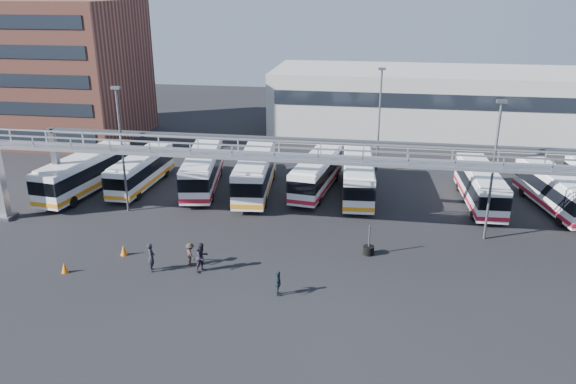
# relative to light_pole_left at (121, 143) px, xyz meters

# --- Properties ---
(ground) EXTENTS (140.00, 140.00, 0.00)m
(ground) POSITION_rel_light_pole_left_xyz_m (16.00, -8.00, -5.73)
(ground) COLOR black
(ground) RESTS_ON ground
(gantry) EXTENTS (51.40, 5.15, 7.10)m
(gantry) POSITION_rel_light_pole_left_xyz_m (16.00, -2.13, -0.22)
(gantry) COLOR #95979D
(gantry) RESTS_ON ground
(apartment_building) EXTENTS (18.00, 15.00, 16.00)m
(apartment_building) POSITION_rel_light_pole_left_xyz_m (-18.00, 22.00, 2.27)
(apartment_building) COLOR brown
(apartment_building) RESTS_ON ground
(warehouse) EXTENTS (42.00, 14.00, 8.00)m
(warehouse) POSITION_rel_light_pole_left_xyz_m (28.00, 30.00, -1.73)
(warehouse) COLOR #9E9E99
(warehouse) RESTS_ON ground
(light_pole_left) EXTENTS (0.70, 0.35, 10.21)m
(light_pole_left) POSITION_rel_light_pole_left_xyz_m (0.00, 0.00, 0.00)
(light_pole_left) COLOR #4C4F54
(light_pole_left) RESTS_ON ground
(light_pole_mid) EXTENTS (0.70, 0.35, 10.21)m
(light_pole_mid) POSITION_rel_light_pole_left_xyz_m (28.00, -1.00, 0.00)
(light_pole_mid) COLOR #4C4F54
(light_pole_mid) RESTS_ON ground
(light_pole_back) EXTENTS (0.70, 0.35, 10.21)m
(light_pole_back) POSITION_rel_light_pole_left_xyz_m (20.00, 14.00, 0.00)
(light_pole_back) COLOR #4C4F54
(light_pole_back) RESTS_ON ground
(bus_0) EXTENTS (3.99, 11.52, 3.43)m
(bus_0) POSITION_rel_light_pole_left_xyz_m (-5.54, 3.61, -3.83)
(bus_0) COLOR silver
(bus_0) RESTS_ON ground
(bus_1) EXTENTS (2.57, 10.07, 3.04)m
(bus_1) POSITION_rel_light_pole_left_xyz_m (-1.17, 5.69, -4.04)
(bus_1) COLOR silver
(bus_1) RESTS_ON ground
(bus_2) EXTENTS (4.45, 11.47, 3.40)m
(bus_2) POSITION_rel_light_pole_left_xyz_m (4.47, 6.30, -3.85)
(bus_2) COLOR silver
(bus_2) RESTS_ON ground
(bus_3) EXTENTS (3.73, 11.76, 3.51)m
(bus_3) POSITION_rel_light_pole_left_xyz_m (9.42, 5.97, -3.78)
(bus_3) COLOR silver
(bus_3) RESTS_ON ground
(bus_4) EXTENTS (3.86, 10.69, 3.17)m
(bus_4) POSITION_rel_light_pole_left_xyz_m (14.74, 7.22, -3.97)
(bus_4) COLOR silver
(bus_4) RESTS_ON ground
(bus_5) EXTENTS (3.22, 11.16, 3.35)m
(bus_5) POSITION_rel_light_pole_left_xyz_m (18.42, 6.61, -3.87)
(bus_5) COLOR silver
(bus_5) RESTS_ON ground
(bus_7) EXTENTS (2.95, 10.60, 3.19)m
(bus_7) POSITION_rel_light_pole_left_xyz_m (28.62, 6.09, -3.97)
(bus_7) COLOR silver
(bus_7) RESTS_ON ground
(bus_8) EXTENTS (4.49, 10.74, 3.18)m
(bus_8) POSITION_rel_light_pole_left_xyz_m (34.49, 5.80, -3.97)
(bus_8) COLOR silver
(bus_8) RESTS_ON ground
(pedestrian_a) EXTENTS (0.67, 0.82, 1.93)m
(pedestrian_a) POSITION_rel_light_pole_left_xyz_m (5.95, -9.57, -4.76)
(pedestrian_a) COLOR black
(pedestrian_a) RESTS_ON ground
(pedestrian_b) EXTENTS (1.14, 1.21, 1.97)m
(pedestrian_b) POSITION_rel_light_pole_left_xyz_m (9.19, -9.09, -4.74)
(pedestrian_b) COLOR #261F2B
(pedestrian_b) RESTS_ON ground
(pedestrian_c) EXTENTS (1.10, 1.12, 1.55)m
(pedestrian_c) POSITION_rel_light_pole_left_xyz_m (8.15, -8.34, -4.95)
(pedestrian_c) COLOR #332422
(pedestrian_c) RESTS_ON ground
(pedestrian_d) EXTENTS (0.50, 0.95, 1.55)m
(pedestrian_d) POSITION_rel_light_pole_left_xyz_m (14.54, -11.28, -4.95)
(pedestrian_d) COLOR #19232E
(pedestrian_d) RESTS_ON ground
(cone_left) EXTENTS (0.56, 0.56, 0.69)m
(cone_left) POSITION_rel_light_pole_left_xyz_m (0.49, -10.71, -5.38)
(cone_left) COLOR orange
(cone_left) RESTS_ON ground
(cone_right) EXTENTS (0.59, 0.59, 0.74)m
(cone_right) POSITION_rel_light_pole_left_xyz_m (3.15, -7.72, -5.36)
(cone_right) COLOR orange
(cone_right) RESTS_ON ground
(tire_stack) EXTENTS (0.76, 0.76, 2.17)m
(tire_stack) POSITION_rel_light_pole_left_xyz_m (19.72, -4.92, -5.36)
(tire_stack) COLOR black
(tire_stack) RESTS_ON ground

